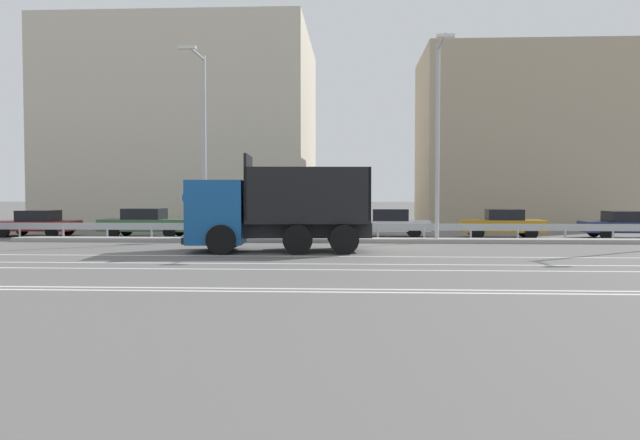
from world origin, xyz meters
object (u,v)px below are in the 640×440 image
(dump_truck, at_px, (256,215))
(median_road_sign, at_px, (191,213))
(parked_car_5, at_px, (502,223))
(parked_car_6, at_px, (628,224))
(parked_car_1, at_px, (37,223))
(parked_car_3, at_px, (271,222))
(parked_car_4, at_px, (388,223))
(parked_car_2, at_px, (147,223))
(street_lamp_2, at_px, (438,131))
(street_lamp_1, at_px, (203,137))

(dump_truck, xyz_separation_m, median_road_sign, (-3.62, 4.55, -0.04))
(parked_car_5, xyz_separation_m, parked_car_6, (5.90, 0.04, -0.03))
(parked_car_1, height_order, parked_car_3, parked_car_3)
(dump_truck, height_order, parked_car_4, dump_truck)
(parked_car_5, bearing_deg, parked_car_6, -85.46)
(median_road_sign, bearing_deg, dump_truck, -51.51)
(parked_car_2, distance_m, parked_car_4, 11.91)
(parked_car_2, bearing_deg, median_road_sign, 46.18)
(parked_car_2, relative_size, parked_car_4, 1.10)
(parked_car_5, distance_m, parked_car_6, 5.90)
(street_lamp_2, height_order, parked_car_6, street_lamp_2)
(parked_car_5, bearing_deg, dump_truck, 129.58)
(parked_car_5, bearing_deg, parked_car_4, 89.57)
(parked_car_5, bearing_deg, street_lamp_1, 108.03)
(parked_car_5, bearing_deg, street_lamp_2, 136.24)
(median_road_sign, relative_size, street_lamp_2, 0.28)
(parked_car_4, xyz_separation_m, parked_car_5, (5.42, -0.44, 0.01))
(parked_car_4, bearing_deg, parked_car_3, 89.44)
(street_lamp_2, bearing_deg, parked_car_4, 117.99)
(dump_truck, bearing_deg, street_lamp_2, -62.48)
(median_road_sign, relative_size, parked_car_4, 0.58)
(parked_car_4, bearing_deg, parked_car_2, 93.46)
(street_lamp_2, xyz_separation_m, parked_car_4, (-1.91, 3.60, -4.10))
(dump_truck, height_order, parked_car_5, dump_truck)
(street_lamp_2, height_order, parked_car_5, street_lamp_2)
(parked_car_2, height_order, parked_car_4, parked_car_2)
(street_lamp_2, distance_m, parked_car_6, 10.75)
(parked_car_2, height_order, parked_car_6, parked_car_2)
(dump_truck, bearing_deg, parked_car_6, -69.45)
(street_lamp_2, relative_size, parked_car_2, 1.90)
(parked_car_1, distance_m, parked_car_3, 11.71)
(parked_car_4, distance_m, parked_car_5, 5.44)
(dump_truck, distance_m, parked_car_4, 9.66)
(street_lamp_2, bearing_deg, parked_car_5, 42.05)
(dump_truck, xyz_separation_m, parked_car_6, (16.61, 7.65, -0.65))
(street_lamp_2, xyz_separation_m, parked_car_6, (9.40, 3.20, -4.13))
(median_road_sign, bearing_deg, parked_car_6, 8.72)
(median_road_sign, xyz_separation_m, parked_car_1, (-8.58, 3.08, -0.62))
(median_road_sign, xyz_separation_m, street_lamp_1, (0.64, -0.31, 3.32))
(median_road_sign, relative_size, parked_car_2, 0.53)
(street_lamp_1, bearing_deg, parked_car_6, 9.87)
(street_lamp_2, height_order, parked_car_3, street_lamp_2)
(dump_truck, distance_m, street_lamp_2, 9.16)
(parked_car_3, xyz_separation_m, parked_car_5, (11.21, -0.60, -0.01))
(street_lamp_1, bearing_deg, parked_car_5, 13.84)
(street_lamp_2, distance_m, parked_car_4, 5.78)
(parked_car_1, relative_size, parked_car_6, 0.92)
(parked_car_4, relative_size, parked_car_6, 0.96)
(dump_truck, bearing_deg, street_lamp_1, 30.85)
(median_road_sign, relative_size, parked_car_5, 0.59)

